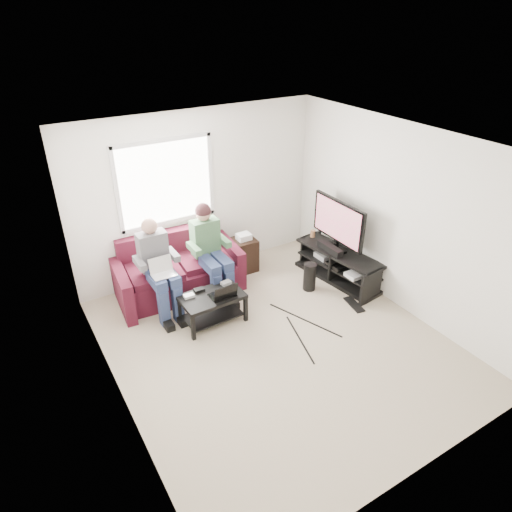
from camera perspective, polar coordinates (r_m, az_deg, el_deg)
The scene contains 26 objects.
floor at distance 6.08m, azimuth 2.60°, elevation -10.76°, with size 4.50×4.50×0.00m, color beige.
ceiling at distance 4.84m, azimuth 3.29°, elevation 13.56°, with size 4.50×4.50×0.00m, color white.
wall_back at distance 7.13m, azimuth -7.27°, elevation 7.57°, with size 4.50×4.50×0.00m, color white.
wall_front at distance 4.03m, azimuth 21.46°, elevation -13.46°, with size 4.50×4.50×0.00m, color white.
wall_left at distance 4.68m, azimuth -18.03°, elevation -6.18°, with size 4.50×4.50×0.00m, color white.
wall_right at distance 6.56m, azimuth 17.63°, elevation 4.41°, with size 4.50×4.50×0.00m, color white.
window at distance 6.84m, azimuth -11.20°, elevation 8.98°, with size 1.48×0.04×1.28m.
sofa at distance 7.00m, azimuth -9.71°, elevation -1.97°, with size 1.96×1.02×0.89m.
person_left at distance 6.40m, azimuth -12.15°, elevation -0.98°, with size 0.40×0.70×1.37m.
person_right at distance 6.64m, azimuth -5.82°, elevation 1.33°, with size 0.40×0.71×1.41m.
laptop_silver at distance 6.25m, azimuth -11.52°, elevation -1.86°, with size 0.32×0.22×0.24m, color silver, non-canonical shape.
coffee_table at distance 6.28m, azimuth -5.52°, elevation -5.77°, with size 0.86×0.54×0.43m.
laptop_black at distance 6.14m, azimuth -4.29°, elevation -4.03°, with size 0.34×0.24×0.24m, color black, non-canonical shape.
controller_a at distance 6.21m, azimuth -8.39°, elevation -4.95°, with size 0.14×0.09×0.04m, color silver.
controller_b at distance 6.31m, azimuth -7.12°, elevation -4.23°, with size 0.14×0.09×0.04m, color black.
controller_c at distance 6.43m, azimuth -3.77°, elevation -3.36°, with size 0.14×0.09×0.04m, color gray.
tv_stand at distance 7.35m, azimuth 10.25°, elevation -1.35°, with size 0.65×1.56×0.50m.
tv at distance 7.07m, azimuth 10.23°, elevation 4.13°, with size 0.12×1.10×0.81m.
soundbar at distance 7.18m, azimuth 9.23°, elevation 0.98°, with size 0.12×0.50×0.10m, color black.
drink_cup at distance 7.58m, azimuth 7.11°, elevation 2.80°, with size 0.08×0.08×0.12m, color #966441.
console_white at distance 7.06m, azimuth 12.38°, elevation -2.25°, with size 0.30×0.22×0.06m, color silver.
console_grey at distance 7.50m, azimuth 8.83°, elevation 0.17°, with size 0.34×0.26×0.08m, color gray.
console_black at distance 7.28m, azimuth 10.55°, elevation -1.00°, with size 0.38×0.30×0.07m, color black.
subwoofer at distance 7.03m, azimuth 6.72°, elevation -2.59°, with size 0.19×0.19×0.44m, color black.
keyboard_floor at distance 6.89m, azimuth 12.16°, elevation -5.94°, with size 0.13×0.40×0.02m, color black.
end_table at distance 7.46m, azimuth -1.51°, elevation 0.28°, with size 0.37×0.37×0.66m.
Camera 1 is at (-2.64, -3.84, 3.90)m, focal length 32.00 mm.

